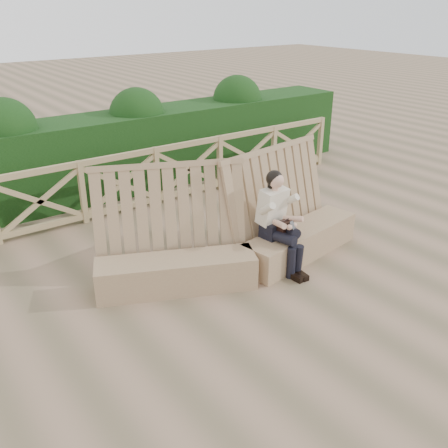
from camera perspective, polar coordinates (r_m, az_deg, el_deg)
ground at (r=6.52m, az=2.22°, el=-8.37°), size 60.00×60.00×0.00m
bench at (r=7.01m, az=1.77°, el=-2.21°), size 4.10×1.56×1.58m
woman at (r=6.95m, az=6.24°, el=0.71°), size 0.43×0.88×1.42m
guardrail at (r=9.01m, az=-11.68°, el=4.51°), size 10.10×0.09×1.10m
hedge at (r=10.01m, az=-14.75°, el=7.37°), size 12.00×1.20×1.50m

